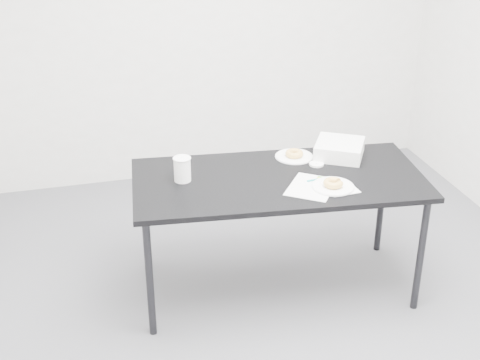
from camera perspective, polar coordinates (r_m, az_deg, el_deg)
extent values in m
plane|color=#525257|center=(4.11, 1.98, -10.92)|extent=(4.00, 4.00, 0.00)
cube|color=white|center=(5.34, -4.12, 13.93)|extent=(4.00, 0.02, 2.70)
cube|color=black|center=(3.91, 3.32, 0.01)|extent=(1.77, 0.97, 0.03)
cylinder|color=black|center=(3.74, -7.72, -8.37)|extent=(0.04, 0.04, 0.74)
cylinder|color=black|center=(4.31, -8.01, -3.37)|extent=(0.04, 0.04, 0.74)
cylinder|color=black|center=(4.05, 15.16, -6.22)|extent=(0.04, 0.04, 0.74)
cylinder|color=black|center=(4.58, 11.98, -1.84)|extent=(0.04, 0.04, 0.74)
cube|color=white|center=(3.80, 6.13, -0.59)|extent=(0.38, 0.39, 0.00)
cube|color=green|center=(3.90, 6.94, 0.12)|extent=(0.07, 0.07, 0.00)
cylinder|color=#0C898C|center=(3.89, 6.70, 0.08)|extent=(0.14, 0.03, 0.01)
cube|color=white|center=(3.81, 8.60, -0.71)|extent=(0.18, 0.18, 0.00)
cylinder|color=white|center=(3.81, 7.94, -0.56)|extent=(0.24, 0.24, 0.01)
torus|color=#C48D3E|center=(3.80, 7.96, -0.26)|extent=(0.12, 0.12, 0.04)
cylinder|color=white|center=(4.17, 4.64, 2.00)|extent=(0.24, 0.24, 0.01)
torus|color=#C48D3E|center=(4.16, 4.65, 2.27)|extent=(0.14, 0.14, 0.04)
cylinder|color=white|center=(3.84, -4.95, 0.93)|extent=(0.10, 0.10, 0.15)
cylinder|color=white|center=(4.07, 6.54, 1.35)|extent=(0.09, 0.09, 0.01)
cube|color=white|center=(4.20, 8.48, 2.62)|extent=(0.39, 0.39, 0.09)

